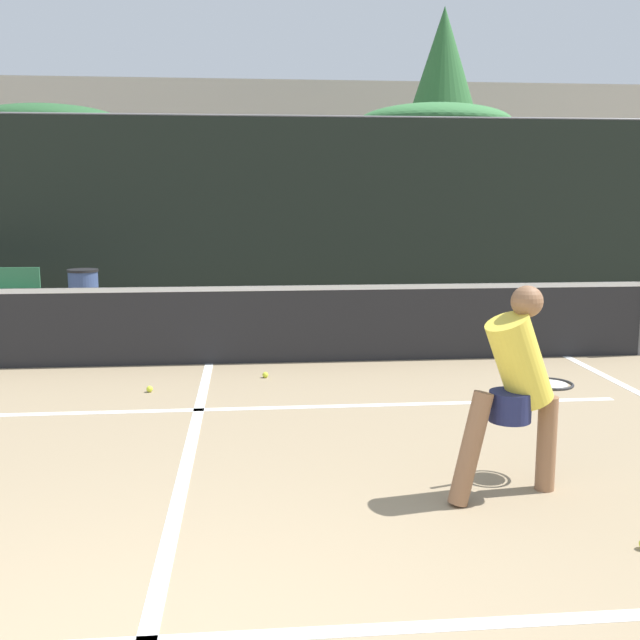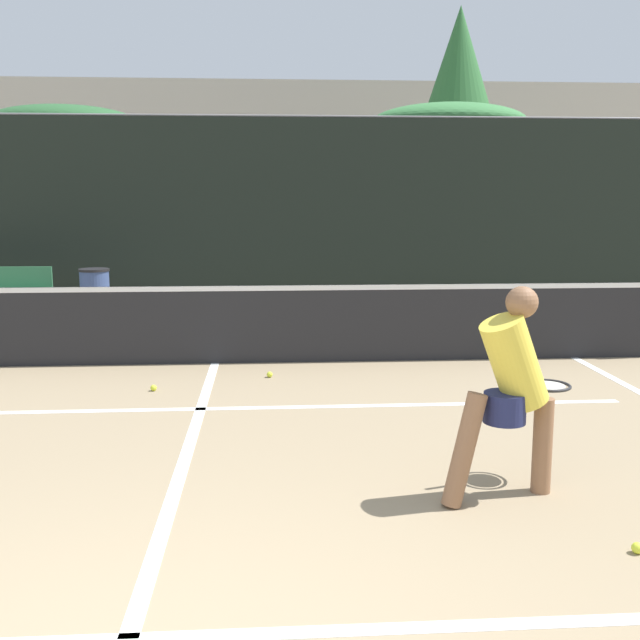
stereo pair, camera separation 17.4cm
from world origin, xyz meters
TOP-DOWN VIEW (x-y plane):
  - court_baseline_near at (0.00, 0.55)m, footprint 11.00×0.10m
  - court_service_line at (0.00, 4.33)m, footprint 8.25×0.10m
  - court_center_mark at (0.00, 3.44)m, footprint 0.10×5.78m
  - net at (0.00, 6.33)m, footprint 11.09×0.09m
  - fence_back at (0.00, 11.13)m, footprint 24.00×0.06m
  - player_practicing at (2.27, 2.06)m, footprint 1.09×0.78m
  - tennis_ball_scattered_1 at (0.66, 5.56)m, footprint 0.07×0.07m
  - tennis_ball_scattered_2 at (3.66, 5.58)m, footprint 0.07×0.07m
  - tennis_ball_scattered_5 at (-0.55, 5.05)m, footprint 0.07×0.07m
  - tennis_ball_scattered_6 at (2.76, 1.20)m, footprint 0.07×0.07m
  - trash_bin at (-2.17, 9.69)m, footprint 0.49×0.49m
  - parked_car at (1.62, 13.96)m, footprint 1.67×4.40m
  - tree_west at (6.50, 20.57)m, footprint 2.87×2.87m
  - tree_mid at (5.05, 15.77)m, footprint 3.76×3.76m
  - tree_east at (-4.65, 18.02)m, footprint 3.91×3.91m
  - building_far at (0.00, 27.97)m, footprint 36.00×2.40m

SIDE VIEW (x-z plane):
  - court_baseline_near at x=0.00m, z-range 0.00..0.01m
  - court_service_line at x=0.00m, z-range 0.00..0.01m
  - court_center_mark at x=0.00m, z-range 0.00..0.01m
  - tennis_ball_scattered_1 at x=0.66m, z-range 0.00..0.07m
  - tennis_ball_scattered_2 at x=3.66m, z-range 0.00..0.07m
  - tennis_ball_scattered_5 at x=-0.55m, z-range 0.00..0.07m
  - tennis_ball_scattered_6 at x=2.76m, z-range 0.00..0.07m
  - trash_bin at x=-2.17m, z-range 0.00..0.85m
  - net at x=0.00m, z-range -0.02..1.05m
  - parked_car at x=1.62m, z-range -0.10..1.23m
  - player_practicing at x=2.27m, z-range 0.06..1.51m
  - fence_back at x=0.00m, z-range -0.01..3.45m
  - building_far at x=0.00m, z-range 0.00..6.38m
  - tree_mid at x=5.05m, z-range 1.62..5.84m
  - tree_east at x=-4.65m, z-range 1.68..6.04m
  - tree_west at x=6.50m, z-range 1.57..9.23m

